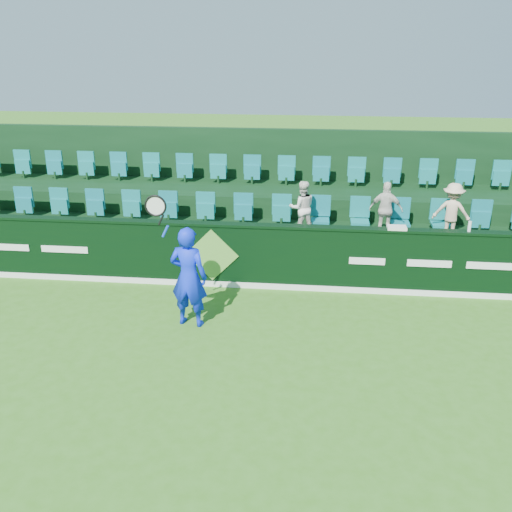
# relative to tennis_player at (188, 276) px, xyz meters

# --- Properties ---
(ground) EXTENTS (60.00, 60.00, 0.00)m
(ground) POSITION_rel_tennis_player_xyz_m (0.12, -2.27, -0.93)
(ground) COLOR #356C19
(ground) RESTS_ON ground
(sponsor_hoarding) EXTENTS (16.00, 0.25, 1.35)m
(sponsor_hoarding) POSITION_rel_tennis_player_xyz_m (0.12, 1.73, -0.26)
(sponsor_hoarding) COLOR black
(sponsor_hoarding) RESTS_ON ground
(stand_tier_front) EXTENTS (16.00, 2.00, 0.80)m
(stand_tier_front) POSITION_rel_tennis_player_xyz_m (0.12, 2.83, -0.53)
(stand_tier_front) COLOR black
(stand_tier_front) RESTS_ON ground
(stand_tier_back) EXTENTS (16.00, 1.80, 1.30)m
(stand_tier_back) POSITION_rel_tennis_player_xyz_m (0.12, 4.73, -0.28)
(stand_tier_back) COLOR black
(stand_tier_back) RESTS_ON ground
(stand_rear) EXTENTS (16.00, 4.10, 2.60)m
(stand_rear) POSITION_rel_tennis_player_xyz_m (0.12, 5.17, 0.28)
(stand_rear) COLOR black
(stand_rear) RESTS_ON ground
(seat_row_front) EXTENTS (13.50, 0.50, 0.60)m
(seat_row_front) POSITION_rel_tennis_player_xyz_m (0.12, 3.23, 0.17)
(seat_row_front) COLOR #126D75
(seat_row_front) RESTS_ON stand_tier_front
(seat_row_back) EXTENTS (13.50, 0.50, 0.60)m
(seat_row_back) POSITION_rel_tennis_player_xyz_m (0.12, 5.03, 0.67)
(seat_row_back) COLOR #126D75
(seat_row_back) RESTS_ON stand_tier_back
(tennis_player) EXTENTS (1.10, 0.54, 2.48)m
(tennis_player) POSITION_rel_tennis_player_xyz_m (0.00, 0.00, 0.00)
(tennis_player) COLOR #0E27F0
(tennis_player) RESTS_ON ground
(spectator_left) EXTENTS (0.65, 0.56, 1.17)m
(spectator_left) POSITION_rel_tennis_player_xyz_m (1.88, 2.85, 0.45)
(spectator_left) COLOR white
(spectator_left) RESTS_ON stand_tier_front
(spectator_middle) EXTENTS (0.74, 0.42, 1.20)m
(spectator_middle) POSITION_rel_tennis_player_xyz_m (3.66, 2.85, 0.47)
(spectator_middle) COLOR silver
(spectator_middle) RESTS_ON stand_tier_front
(spectator_right) EXTENTS (0.88, 0.66, 1.21)m
(spectator_right) POSITION_rel_tennis_player_xyz_m (5.02, 2.85, 0.47)
(spectator_right) COLOR beige
(spectator_right) RESTS_ON stand_tier_front
(towel) EXTENTS (0.37, 0.24, 0.05)m
(towel) POSITION_rel_tennis_player_xyz_m (3.75, 1.73, 0.45)
(towel) COLOR silver
(towel) RESTS_ON sponsor_hoarding
(drinks_bottle) EXTENTS (0.06, 0.06, 0.20)m
(drinks_bottle) POSITION_rel_tennis_player_xyz_m (5.11, 1.73, 0.52)
(drinks_bottle) COLOR white
(drinks_bottle) RESTS_ON sponsor_hoarding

